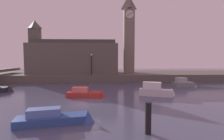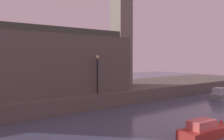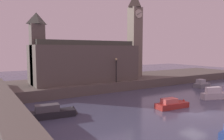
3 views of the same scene
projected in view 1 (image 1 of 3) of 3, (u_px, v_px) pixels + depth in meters
ground_plane at (88, 102)px, 18.39m from camera, size 120.00×120.00×0.00m
far_embankment at (96, 76)px, 38.27m from camera, size 70.00×12.00×1.50m
clock_tower at (129, 33)px, 38.01m from camera, size 2.45×2.49×16.75m
parliament_hall at (72, 57)px, 36.27m from camera, size 17.85×6.34×10.86m
streetlamp at (91, 62)px, 32.90m from camera, size 0.36×0.36×3.99m
mooring_post_right at (148, 118)px, 10.67m from camera, size 0.38×0.38×1.97m
boat_ferry_white at (157, 91)px, 21.46m from camera, size 4.60×2.27×1.77m
boat_tour_blue at (61, 118)px, 12.43m from camera, size 5.81×2.36×1.42m
boat_dinghy_red at (88, 94)px, 20.93m from camera, size 4.87×1.84×1.38m
boat_cruiser_grey at (185, 83)px, 28.72m from camera, size 4.08×1.91×1.49m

